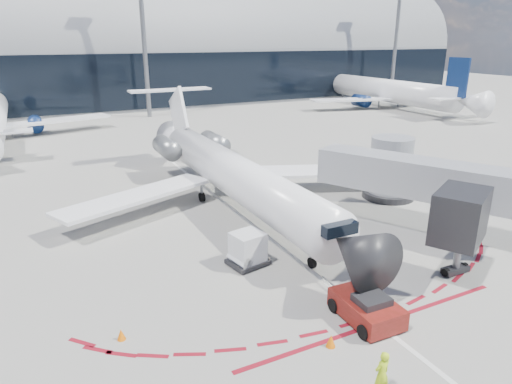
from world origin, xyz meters
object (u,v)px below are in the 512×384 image
regional_jet (228,171)px  ramp_worker (382,374)px  uld_container (248,249)px  pushback_tug (367,308)px

regional_jet → ramp_worker: 20.58m
ramp_worker → uld_container: (0.06, 10.86, 0.04)m
regional_jet → pushback_tug: regional_jet is taller
ramp_worker → pushback_tug: bearing=-127.8°
regional_jet → uld_container: 10.03m
ramp_worker → uld_container: bearing=-94.5°
regional_jet → pushback_tug: size_ratio=6.05×
regional_jet → uld_container: bearing=-107.5°
uld_container → regional_jet: bearing=61.8°
pushback_tug → ramp_worker: ramp_worker is taller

